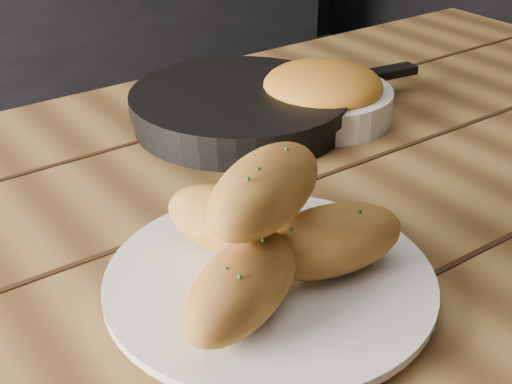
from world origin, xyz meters
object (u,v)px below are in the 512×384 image
plate (270,283)px  skillet (241,107)px  table (267,336)px  bowl (323,95)px  bread_rolls (268,235)px

plate → skillet: 0.36m
table → bowl: 0.36m
table → bowl: bearing=41.6°
table → plate: 0.11m
plate → skillet: bearing=59.3°
skillet → table: bearing=-120.2°
plate → table: bearing=55.1°
bread_rolls → bowl: (0.29, 0.27, -0.03)m
bowl → skillet: bearing=155.9°
table → bowl: size_ratio=9.02×
skillet → bowl: size_ratio=2.27×
table → bread_rolls: bearing=-127.6°
plate → bowl: 0.39m
table → plate: size_ratio=5.84×
bread_rolls → bowl: 0.39m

